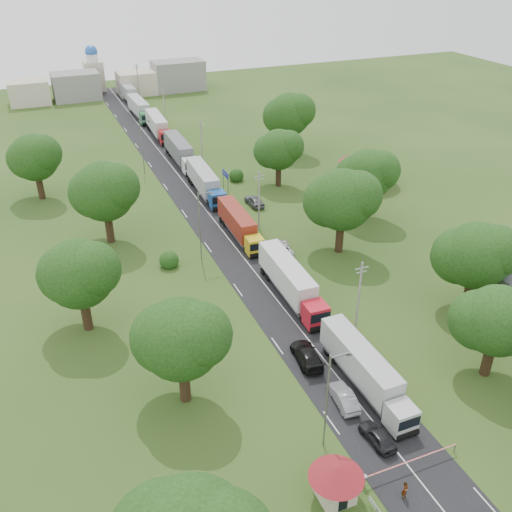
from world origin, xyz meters
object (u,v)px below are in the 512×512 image
boom_barrier (398,466)px  pedestrian_near (405,490)px  car_lane_front (377,436)px  guard_booth (336,478)px  info_sign (226,177)px  car_lane_mid (344,397)px  truck_0 (365,370)px

boom_barrier → pedestrian_near: (-0.77, -2.12, -0.06)m
car_lane_front → guard_booth: bearing=25.6°
boom_barrier → info_sign: (6.56, 60.00, 2.11)m
boom_barrier → car_lane_front: (0.36, 3.52, -0.20)m
info_sign → car_lane_mid: info_sign is taller
car_lane_mid → pedestrian_near: pedestrian_near is taller
guard_booth → car_lane_mid: guard_booth is taller
info_sign → car_lane_front: size_ratio=1.01×
info_sign → boom_barrier: bearing=-96.2°
boom_barrier → info_sign: bearing=83.8°
guard_booth → truck_0: size_ratio=0.31×
info_sign → pedestrian_near: size_ratio=2.47×
guard_booth → info_sign: 61.27m
car_lane_front → pedestrian_near: pedestrian_near is taller
boom_barrier → car_lane_mid: (-0.00, 8.76, -0.15)m
truck_0 → car_lane_mid: truck_0 is taller
car_lane_front → car_lane_mid: 5.26m
info_sign → car_lane_front: (-6.20, -56.48, -2.31)m
info_sign → car_lane_front: info_sign is taller
info_sign → car_lane_mid: 51.70m
guard_booth → boom_barrier: bearing=0.0°
info_sign → car_lane_mid: bearing=-97.3°
guard_booth → pedestrian_near: guard_booth is taller
guard_booth → car_lane_mid: size_ratio=0.97×
boom_barrier → car_lane_mid: bearing=90.0°
car_lane_mid → car_lane_front: bearing=100.0°
guard_booth → truck_0: 13.41m
guard_booth → truck_0: bearing=48.8°
guard_booth → info_sign: (12.40, 60.00, 0.84)m
guard_booth → car_lane_front: (6.20, 3.52, -1.47)m
truck_0 → car_lane_front: bearing=-111.9°
info_sign → truck_0: info_sign is taller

